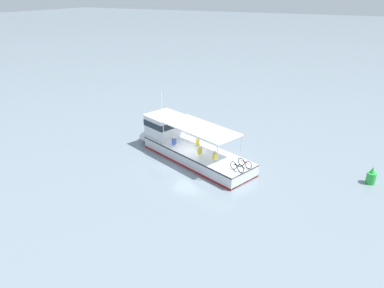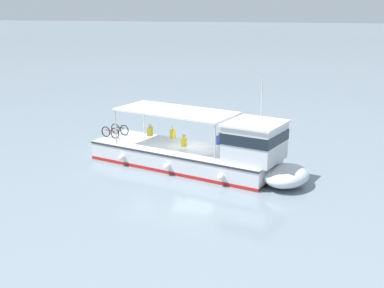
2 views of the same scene
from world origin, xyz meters
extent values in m
plane|color=gray|center=(0.00, 0.00, 0.00)|extent=(400.00, 400.00, 0.00)
cube|color=silver|center=(-0.49, 0.63, 0.55)|extent=(6.64, 11.25, 1.10)
ellipsoid|color=silver|center=(-2.57, -5.21, 0.55)|extent=(3.51, 3.06, 1.01)
cube|color=red|center=(-0.49, 0.63, 0.10)|extent=(6.68, 11.26, 0.16)
cube|color=#2D2D33|center=(-0.49, 0.63, 1.02)|extent=(6.70, 11.27, 0.10)
cube|color=silver|center=(-1.97, -3.52, 2.05)|extent=(3.44, 3.36, 1.90)
cube|color=#19232D|center=(-1.97, -3.52, 2.38)|extent=(3.51, 3.42, 0.56)
cube|color=white|center=(-1.97, -3.52, 3.06)|extent=(3.64, 3.57, 0.12)
cube|color=white|center=(-0.34, 1.05, 3.15)|extent=(5.02, 7.30, 0.10)
cylinder|color=silver|center=(-0.15, -2.46, 2.10)|extent=(0.08, 0.08, 2.00)
cylinder|color=silver|center=(-2.71, -1.55, 2.10)|extent=(0.08, 0.08, 2.00)
cylinder|color=silver|center=(2.04, 3.66, 2.10)|extent=(0.08, 0.08, 2.00)
cylinder|color=silver|center=(-0.53, 4.57, 2.10)|extent=(0.08, 0.08, 2.00)
cylinder|color=silver|center=(-2.07, -3.80, 4.22)|extent=(0.06, 0.06, 2.20)
sphere|color=white|center=(-3.31, -1.98, 0.50)|extent=(0.36, 0.36, 0.36)
sphere|color=white|center=(-2.20, 1.13, 0.50)|extent=(0.36, 0.36, 0.36)
sphere|color=white|center=(-1.16, 4.05, 0.50)|extent=(0.36, 0.36, 0.36)
torus|color=black|center=(1.46, 4.76, 1.43)|extent=(0.28, 0.64, 0.66)
torus|color=black|center=(1.70, 5.42, 1.43)|extent=(0.28, 0.64, 0.66)
cylinder|color=#232328|center=(1.58, 5.09, 1.55)|extent=(0.29, 0.68, 0.06)
torus|color=black|center=(0.62, 5.07, 1.43)|extent=(0.28, 0.64, 0.66)
torus|color=black|center=(0.85, 5.73, 1.43)|extent=(0.28, 0.64, 0.66)
cylinder|color=maroon|center=(0.73, 5.40, 1.55)|extent=(0.29, 0.68, 0.06)
cube|color=yellow|center=(0.92, 2.95, 1.56)|extent=(0.38, 0.31, 0.52)
sphere|color=beige|center=(0.92, 2.95, 1.93)|extent=(0.20, 0.20, 0.20)
cube|color=yellow|center=(0.64, 1.49, 1.56)|extent=(0.38, 0.31, 0.52)
sphere|color=beige|center=(0.64, 1.49, 1.93)|extent=(0.20, 0.20, 0.20)
cube|color=yellow|center=(-0.92, 0.48, 1.56)|extent=(0.38, 0.31, 0.52)
sphere|color=tan|center=(-0.92, 0.48, 1.93)|extent=(0.20, 0.20, 0.20)
cube|color=#2D4CA5|center=(-0.11, -1.38, 1.56)|extent=(0.38, 0.31, 0.52)
sphere|color=tan|center=(-0.11, -1.38, 1.93)|extent=(0.20, 0.20, 0.20)
camera|label=1|loc=(24.08, 13.14, 13.72)|focal=33.17mm
camera|label=2|loc=(-27.55, -5.50, 9.10)|focal=47.91mm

